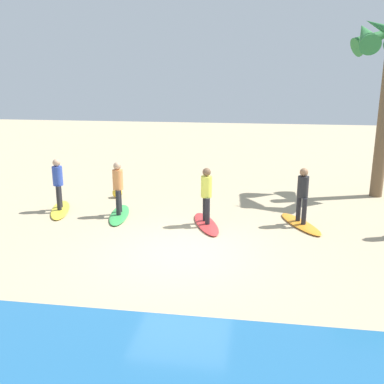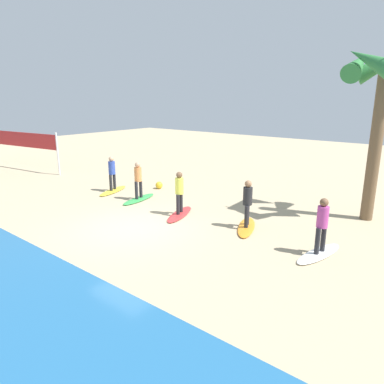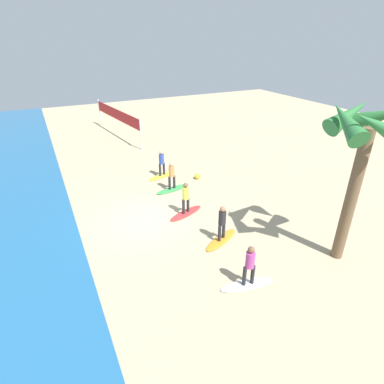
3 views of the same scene
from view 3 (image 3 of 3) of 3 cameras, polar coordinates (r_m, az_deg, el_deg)
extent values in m
plane|color=tan|center=(15.47, -8.84, -5.17)|extent=(60.00, 60.00, 0.00)
ellipsoid|color=white|center=(11.94, 10.14, -16.35)|extent=(0.93, 2.17, 0.09)
cylinder|color=#232328|center=(11.59, 9.58, -14.97)|extent=(0.14, 0.14, 0.78)
cylinder|color=#232328|center=(11.71, 11.05, -14.61)|extent=(0.14, 0.14, 0.78)
cylinder|color=#B74293|center=(11.20, 10.62, -12.12)|extent=(0.32, 0.32, 0.62)
sphere|color=brown|center=(10.94, 10.81, -10.37)|extent=(0.24, 0.24, 0.24)
ellipsoid|color=orange|center=(13.95, 5.36, -8.71)|extent=(1.39, 2.14, 0.09)
cylinder|color=#232328|center=(13.59, 5.06, -7.54)|extent=(0.14, 0.14, 0.78)
cylinder|color=#232328|center=(13.81, 5.81, -6.94)|extent=(0.14, 0.14, 0.78)
cylinder|color=#262628|center=(13.32, 5.57, -4.75)|extent=(0.32, 0.32, 0.62)
sphere|color=#9E704C|center=(13.10, 5.65, -3.15)|extent=(0.24, 0.24, 0.24)
ellipsoid|color=red|center=(15.80, -1.13, -3.88)|extent=(1.24, 2.17, 0.09)
cylinder|color=#232328|center=(15.49, -1.57, -2.72)|extent=(0.14, 0.14, 0.78)
cylinder|color=#232328|center=(15.68, -0.74, -2.30)|extent=(0.14, 0.14, 0.78)
cylinder|color=#E0E04C|center=(15.25, -1.17, -0.22)|extent=(0.32, 0.32, 0.62)
sphere|color=brown|center=(15.06, -1.19, 1.23)|extent=(0.24, 0.24, 0.24)
ellipsoid|color=green|center=(18.22, -3.66, 0.52)|extent=(0.92, 2.17, 0.09)
cylinder|color=#232328|center=(17.95, -4.13, 1.63)|extent=(0.14, 0.14, 0.78)
cylinder|color=#232328|center=(18.11, -3.28, 1.89)|extent=(0.14, 0.14, 0.78)
cylinder|color=#E58C4C|center=(17.74, -3.77, 3.80)|extent=(0.32, 0.32, 0.62)
sphere|color=tan|center=(17.58, -3.81, 5.09)|extent=(0.24, 0.24, 0.24)
ellipsoid|color=yellow|center=(20.03, -5.46, 3.01)|extent=(1.21, 2.17, 0.09)
cylinder|color=#232328|center=(19.76, -5.87, 4.02)|extent=(0.14, 0.14, 0.78)
cylinder|color=#232328|center=(19.95, -5.17, 4.28)|extent=(0.14, 0.14, 0.78)
cylinder|color=#334CAD|center=(19.60, -5.61, 6.04)|extent=(0.32, 0.32, 0.62)
sphere|color=tan|center=(19.45, -5.66, 7.22)|extent=(0.24, 0.24, 0.24)
cylinder|color=silver|center=(24.71, -9.37, 10.45)|extent=(0.10, 0.10, 2.50)
cylinder|color=silver|center=(32.83, -16.55, 13.83)|extent=(0.10, 0.10, 2.50)
cube|color=red|center=(28.55, -13.59, 13.66)|extent=(8.91, 1.33, 0.90)
cylinder|color=brown|center=(13.04, 27.15, -1.06)|extent=(0.44, 0.44, 5.36)
cone|color=#2D7538|center=(12.60, 26.80, 12.53)|extent=(0.70, 1.93, 1.40)
cone|color=#2D7538|center=(11.57, 26.50, 11.50)|extent=(2.05, 1.26, 1.40)
cone|color=#2D7538|center=(11.28, 31.47, 10.02)|extent=(1.70, 1.97, 1.40)
cone|color=#2D7538|center=(12.95, 31.34, 11.82)|extent=(2.05, 1.26, 1.40)
sphere|color=yellow|center=(19.53, 0.98, 2.91)|extent=(0.36, 0.36, 0.36)
camera|label=1|loc=(13.15, -53.23, -1.27)|focal=40.77mm
camera|label=2|loc=(6.61, -61.33, -23.80)|focal=33.16mm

